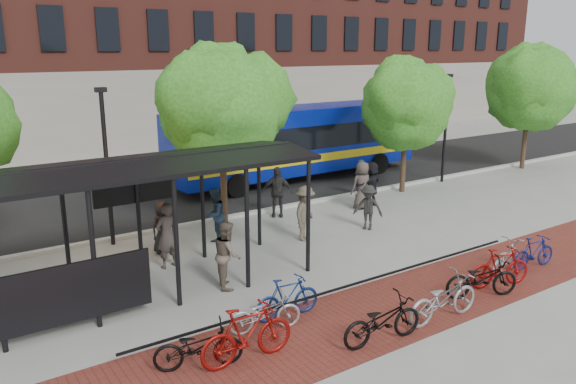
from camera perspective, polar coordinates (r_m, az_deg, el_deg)
ground at (r=19.62m, az=5.95°, el=-4.38°), size 160.00×160.00×0.00m
asphalt_street at (r=26.00m, az=-5.41°, el=0.37°), size 160.00×8.00×0.01m
curb at (r=22.67m, az=-0.53°, el=-1.54°), size 160.00×0.25×0.12m
brick_strip at (r=14.98m, az=12.43°, el=-10.82°), size 24.00×3.00×0.01m
bike_rack_rail at (r=14.74m, az=6.29°, el=-10.99°), size 12.00×0.05×0.95m
bus_shelter at (r=14.62m, az=-17.71°, el=0.66°), size 10.60×3.07×3.60m
tree_b at (r=19.84m, az=-6.61°, el=9.01°), size 5.15×4.20×6.47m
tree_c at (r=25.30m, az=12.01°, el=9.04°), size 4.66×3.80×5.92m
tree_d at (r=32.34m, az=23.44°, el=10.04°), size 5.39×4.40×6.55m
lamp_post_left at (r=18.81m, az=-17.95°, el=2.83°), size 0.35×0.20×5.12m
lamp_post_right at (r=27.75m, az=15.72°, el=6.55°), size 0.35×0.20×5.12m
bus at (r=27.41m, az=0.92°, el=5.48°), size 13.11×3.26×3.53m
bike_0 at (r=11.86m, az=-9.11°, el=-15.24°), size 1.92×1.20×0.95m
bike_1 at (r=11.86m, az=-4.17°, el=-14.20°), size 2.12×0.67×1.26m
bike_2 at (r=13.10m, az=-2.36°, el=-12.16°), size 1.80×0.98×0.90m
bike_3 at (r=13.64m, az=-0.10°, el=-10.68°), size 1.76×0.60×1.04m
bike_4 at (r=12.74m, az=9.57°, el=-12.75°), size 2.08×0.92×1.06m
bike_6 at (r=14.00m, az=15.49°, el=-10.37°), size 2.16×0.82×1.12m
bike_8 at (r=15.52m, az=19.07°, el=-8.29°), size 2.09×1.41×1.04m
bike_9 at (r=16.33m, az=20.73°, el=-7.17°), size 1.92×1.02×1.11m
bike_10 at (r=17.28m, az=21.19°, el=-6.28°), size 1.94×1.11×0.96m
bike_11 at (r=18.05m, az=23.70°, el=-5.64°), size 1.67×0.67×0.97m
pedestrian_0 at (r=18.05m, az=-12.59°, el=-3.49°), size 0.94×0.73×1.71m
pedestrian_1 at (r=16.82m, az=-12.20°, el=-4.34°), size 0.80×0.60×1.97m
pedestrian_2 at (r=18.90m, az=-7.47°, el=-2.29°), size 1.11×1.08×1.80m
pedestrian_3 at (r=18.77m, az=1.73°, el=-2.18°), size 1.39×1.26×1.87m
pedestrian_4 at (r=21.42m, az=-1.14°, el=0.03°), size 1.21×1.04×1.95m
pedestrian_5 at (r=23.00m, az=8.44°, el=0.79°), size 1.82×1.09×1.87m
pedestrian_6 at (r=22.62m, az=7.53°, el=0.67°), size 0.99×0.69×1.93m
pedestrian_7 at (r=24.63m, az=7.30°, el=1.44°), size 0.64×0.46×1.62m
pedestrian_8 at (r=15.27m, az=-6.19°, el=-6.30°), size 0.97×1.08×1.84m
pedestrian_9 at (r=20.10m, az=8.14°, el=-1.57°), size 1.11×1.20×1.62m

